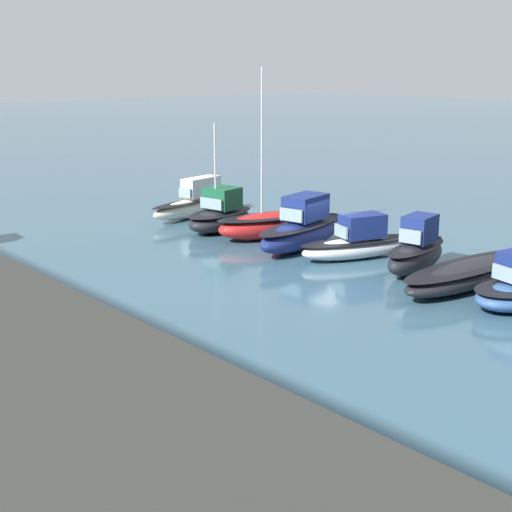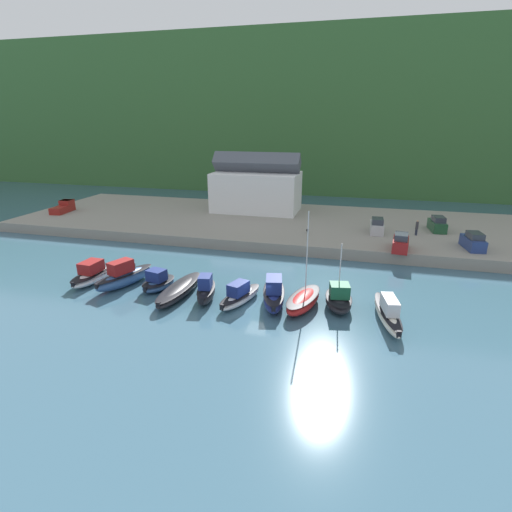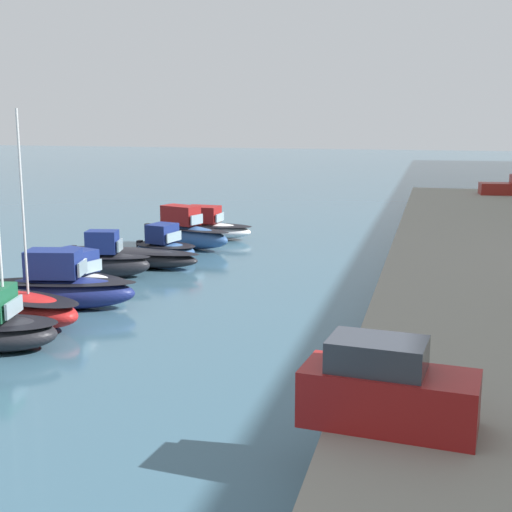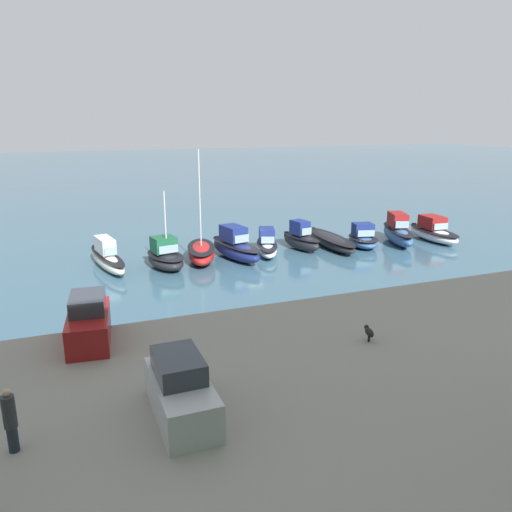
% 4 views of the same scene
% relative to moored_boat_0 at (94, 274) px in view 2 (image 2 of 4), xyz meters
% --- Properties ---
extents(ground_plane, '(320.00, 320.00, 0.00)m').
position_rel_moored_boat_0_xyz_m(ground_plane, '(18.90, -1.19, -0.85)').
color(ground_plane, '#385B70').
extents(hillside_backdrop, '(240.00, 69.33, 35.53)m').
position_rel_moored_boat_0_xyz_m(hillside_backdrop, '(18.90, 92.10, 16.92)').
color(hillside_backdrop, '#386633').
rests_on(hillside_backdrop, ground_plane).
extents(quay_promenade, '(92.19, 26.42, 1.44)m').
position_rel_moored_boat_0_xyz_m(quay_promenade, '(18.90, 27.03, -0.13)').
color(quay_promenade, gray).
rests_on(quay_promenade, ground_plane).
extents(harbor_clubhouse, '(14.87, 8.60, 10.07)m').
position_rel_moored_boat_0_xyz_m(harbor_clubhouse, '(9.71, 32.43, 4.39)').
color(harbor_clubhouse, white).
rests_on(harbor_clubhouse, quay_promenade).
extents(moored_boat_0, '(2.73, 6.95, 2.36)m').
position_rel_moored_boat_0_xyz_m(moored_boat_0, '(0.00, 0.00, 0.00)').
color(moored_boat_0, white).
rests_on(moored_boat_0, ground_plane).
extents(moored_boat_1, '(4.15, 7.43, 2.86)m').
position_rel_moored_boat_0_xyz_m(moored_boat_1, '(3.91, -0.29, 0.21)').
color(moored_boat_1, '#33568E').
rests_on(moored_boat_1, ground_plane).
extents(moored_boat_2, '(3.29, 4.62, 2.19)m').
position_rel_moored_boat_0_xyz_m(moored_boat_2, '(7.78, -0.21, -0.07)').
color(moored_boat_2, '#33568E').
rests_on(moored_boat_2, ground_plane).
extents(moored_boat_3, '(2.52, 8.58, 1.13)m').
position_rel_moored_boat_0_xyz_m(moored_boat_3, '(10.58, -1.18, -0.25)').
color(moored_boat_3, black).
rests_on(moored_boat_3, ground_plane).
extents(moored_boat_4, '(2.52, 5.07, 2.62)m').
position_rel_moored_boat_0_xyz_m(moored_boat_4, '(13.53, -1.39, 0.11)').
color(moored_boat_4, black).
rests_on(moored_boat_4, ground_plane).
extents(moored_boat_5, '(3.55, 6.38, 2.19)m').
position_rel_moored_boat_0_xyz_m(moored_boat_5, '(16.90, -1.24, -0.07)').
color(moored_boat_5, silver).
rests_on(moored_boat_5, ground_plane).
extents(moored_boat_6, '(3.42, 7.24, 2.78)m').
position_rel_moored_boat_0_xyz_m(moored_boat_6, '(20.06, -0.54, 0.18)').
color(moored_boat_6, navy).
rests_on(moored_boat_6, ground_plane).
extents(moored_boat_7, '(3.62, 6.54, 9.15)m').
position_rel_moored_boat_0_xyz_m(moored_boat_7, '(22.91, -0.81, -0.07)').
color(moored_boat_7, red).
rests_on(moored_boat_7, ground_plane).
extents(moored_boat_8, '(3.25, 5.15, 6.17)m').
position_rel_moored_boat_0_xyz_m(moored_boat_8, '(26.07, 0.06, 0.07)').
color(moored_boat_8, black).
rests_on(moored_boat_8, ground_plane).
extents(moored_boat_9, '(2.91, 7.96, 2.41)m').
position_rel_moored_boat_0_xyz_m(moored_boat_9, '(30.35, -1.60, 0.02)').
color(moored_boat_9, white).
rests_on(moored_boat_9, ground_plane).
extents(parked_car_0, '(2.22, 4.36, 2.16)m').
position_rel_moored_boat_0_xyz_m(parked_car_0, '(32.47, 15.25, 1.51)').
color(parked_car_0, maroon).
rests_on(parked_car_0, quay_promenade).
extents(parked_car_1, '(1.85, 4.22, 2.16)m').
position_rel_moored_boat_0_xyz_m(parked_car_1, '(29.85, 22.73, 1.51)').
color(parked_car_1, '#B7B7BC').
rests_on(parked_car_1, quay_promenade).
extents(parked_car_2, '(2.17, 4.35, 2.16)m').
position_rel_moored_boat_0_xyz_m(parked_car_2, '(38.28, 26.08, 1.51)').
color(parked_car_2, '#1E4C2D').
rests_on(parked_car_2, quay_promenade).
extents(parked_car_3, '(2.34, 4.40, 2.16)m').
position_rel_moored_boat_0_xyz_m(parked_car_3, '(41.20, 18.07, 1.51)').
color(parked_car_3, navy).
rests_on(parked_car_3, quay_promenade).
extents(pickup_truck_1, '(2.43, 4.90, 1.90)m').
position_rel_moored_boat_0_xyz_m(pickup_truck_1, '(-22.36, 22.99, 1.41)').
color(pickup_truck_1, maroon).
rests_on(pickup_truck_1, quay_promenade).
extents(person_on_quay, '(0.40, 0.40, 2.14)m').
position_rel_moored_boat_0_xyz_m(person_on_quay, '(35.14, 22.80, 1.69)').
color(person_on_quay, '#232838').
rests_on(person_on_quay, quay_promenade).
extents(dog_on_quay, '(0.45, 0.88, 0.68)m').
position_rel_moored_boat_0_xyz_m(dog_on_quay, '(20.43, 19.94, 1.05)').
color(dog_on_quay, black).
rests_on(dog_on_quay, quay_promenade).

